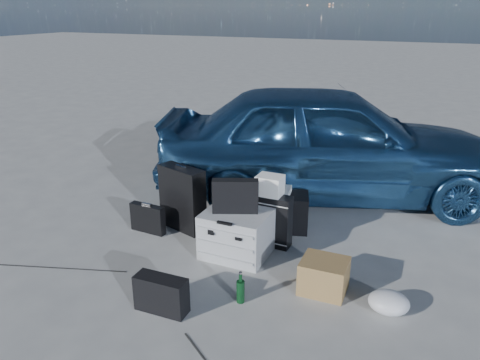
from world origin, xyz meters
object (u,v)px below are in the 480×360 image
at_px(suitcase_left, 182,198).
at_px(green_bottle, 241,288).
at_px(pelican_case, 236,234).
at_px(car, 329,141).
at_px(briefcase, 148,218).
at_px(cardboard_box, 324,276).
at_px(duffel_bag, 270,211).
at_px(suitcase_right, 269,220).

distance_m(suitcase_left, green_bottle, 1.48).
relative_size(pelican_case, suitcase_left, 0.88).
height_order(car, briefcase, car).
relative_size(car, green_bottle, 15.73).
xyz_separation_m(pelican_case, green_bottle, (0.34, -0.68, -0.09)).
bearing_deg(green_bottle, cardboard_box, 37.08).
xyz_separation_m(suitcase_left, duffel_bag, (0.84, 0.38, -0.14)).
bearing_deg(suitcase_left, cardboard_box, -1.12).
bearing_deg(suitcase_right, green_bottle, -80.26).
height_order(pelican_case, green_bottle, pelican_case).
xyz_separation_m(car, cardboard_box, (0.50, -2.07, -0.56)).
xyz_separation_m(car, duffel_bag, (-0.31, -1.15, -0.50)).
relative_size(suitcase_left, green_bottle, 2.62).
bearing_deg(suitcase_left, green_bottle, -24.51).
bearing_deg(car, pelican_case, 147.71).
distance_m(pelican_case, cardboard_box, 0.95).
distance_m(pelican_case, duffel_bag, 0.67).
bearing_deg(suitcase_right, duffel_bag, 109.96).
xyz_separation_m(suitcase_left, green_bottle, (1.09, -0.97, -0.21)).
distance_m(cardboard_box, green_bottle, 0.71).
height_order(pelican_case, duffel_bag, pelican_case).
bearing_deg(pelican_case, green_bottle, -63.15).
bearing_deg(suitcase_right, pelican_case, -120.54).
bearing_deg(briefcase, cardboard_box, -6.44).
bearing_deg(briefcase, green_bottle, -25.40).
relative_size(pelican_case, cardboard_box, 1.60).
xyz_separation_m(duffel_bag, cardboard_box, (0.81, -0.92, -0.06)).
bearing_deg(green_bottle, pelican_case, 116.74).
bearing_deg(suitcase_right, cardboard_box, -37.71).
height_order(suitcase_right, duffel_bag, suitcase_right).
bearing_deg(briefcase, car, 53.23).
distance_m(car, green_bottle, 2.56).
distance_m(suitcase_right, green_bottle, 1.02).
bearing_deg(car, briefcase, 120.80).
xyz_separation_m(cardboard_box, green_bottle, (-0.56, -0.43, -0.01)).
bearing_deg(briefcase, duffel_bag, 30.87).
distance_m(suitcase_right, duffel_bag, 0.37).
xyz_separation_m(suitcase_right, green_bottle, (0.14, -1.01, -0.13)).
distance_m(car, briefcase, 2.34).
xyz_separation_m(pelican_case, suitcase_left, (-0.75, 0.29, 0.12)).
distance_m(car, suitcase_left, 1.95).
bearing_deg(suitcase_left, suitcase_right, 19.26).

